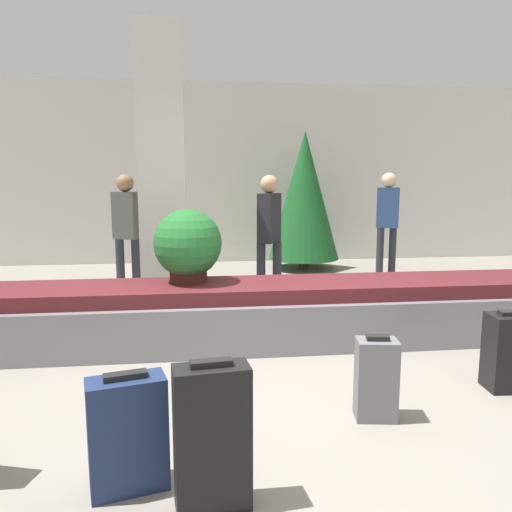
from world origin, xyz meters
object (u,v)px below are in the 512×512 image
Objects in this scene: suitcase_1 at (212,437)px; potted_plant_0 at (188,246)px; suitcase_5 at (506,352)px; pillar at (162,171)px; suitcase_6 at (128,434)px; traveler_0 at (388,216)px; traveler_1 at (127,225)px; suitcase_0 at (376,379)px; traveler_2 at (269,228)px; decorated_tree at (304,196)px.

potted_plant_0 is (-0.13, 2.46, 0.56)m from suitcase_1.
pillar is at bearing 138.40° from suitcase_5.
suitcase_5 is 0.97× the size of suitcase_6.
traveler_0 is 3.91m from traveler_1.
suitcase_0 is 0.35× the size of traveler_2.
suitcase_5 is 0.86× the size of potted_plant_0.
decorated_tree is (-0.40, 5.01, 0.96)m from suitcase_5.
traveler_2 is at bearing -170.60° from traveler_1.
pillar reaches higher than suitcase_6.
traveler_1 is at bearing 95.07° from suitcase_1.
traveler_2 is (-2.05, -1.39, -0.03)m from traveler_0.
traveler_2 is at bearing -119.14° from traveler_0.
traveler_2 is at bearing 119.52° from suitcase_5.
potted_plant_0 is at bearing 133.87° from suitcase_0.
decorated_tree reaches higher than traveler_1.
suitcase_6 is 3.90m from traveler_2.
suitcase_0 is 0.81× the size of potted_plant_0.
suitcase_6 is 6.34m from decorated_tree.
decorated_tree reaches higher than suitcase_5.
suitcase_1 reaches higher than suitcase_0.
suitcase_6 is at bearing -96.86° from potted_plant_0.
potted_plant_0 is at bearing 69.05° from suitcase_6.
suitcase_1 is at bearing -149.75° from suitcase_5.
potted_plant_0 is (0.27, 2.27, 0.62)m from suitcase_6.
traveler_0 is 0.70× the size of decorated_tree.
suitcase_5 reaches higher than suitcase_0.
traveler_0 is 2.47m from traveler_2.
suitcase_6 is at bearing 14.34° from traveler_2.
pillar is 3.92m from suitcase_1.
pillar is at bearing 153.35° from traveler_1.
suitcase_1 is at bearing -106.12° from decorated_tree.
traveler_1 is (-0.51, 0.69, -0.67)m from pillar.
suitcase_0 is 0.24× the size of decorated_tree.
traveler_0 is 1.03× the size of traveler_2.
suitcase_6 is 6.05m from traveler_0.
traveler_1 reaches higher than suitcase_0.
pillar is 4.46× the size of suitcase_1.
decorated_tree is at bearing 98.50° from suitcase_5.
suitcase_5 is (2.16, 1.07, -0.07)m from suitcase_1.
potted_plant_0 is at bearing 86.11° from suitcase_1.
pillar reaches higher than potted_plant_0.
suitcase_5 is 0.36× the size of traveler_0.
suitcase_6 is 4.27m from traveler_1.
traveler_2 is at bearing 70.79° from suitcase_1.
traveler_0 reaches higher than suitcase_5.
traveler_1 reaches higher than traveler_2.
traveler_0 is 1.02× the size of traveler_1.
traveler_1 is (-0.93, 4.38, 0.58)m from suitcase_1.
suitcase_1 is 6.39m from decorated_tree.
traveler_2 is at bearing 54.96° from potted_plant_0.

